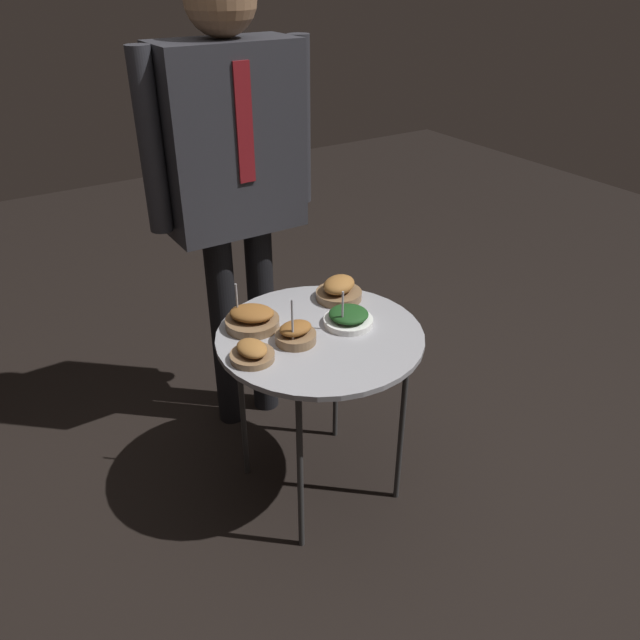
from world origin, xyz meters
name	(u,v)px	position (x,y,z in m)	size (l,w,h in m)	color
ground_plane	(320,483)	(0.00, 0.00, 0.00)	(8.00, 8.00, 0.00)	black
serving_cart	(320,345)	(0.00, 0.00, 0.61)	(0.67, 0.67, 0.66)	#939399
bowl_roast_front_left	(296,334)	(-0.09, 0.00, 0.69)	(0.13, 0.13, 0.17)	brown
bowl_spinach_near_rim	(348,317)	(0.11, 0.00, 0.69)	(0.16, 0.16, 0.14)	white
bowl_roast_mid_left	(252,319)	(-0.16, 0.15, 0.69)	(0.18, 0.18, 0.15)	brown
bowl_roast_back_left	(252,352)	(-0.25, -0.02, 0.68)	(0.14, 0.14, 0.06)	brown
bowl_roast_mid_right	(339,290)	(0.18, 0.16, 0.70)	(0.16, 0.16, 0.08)	brown
waiter_figure	(232,163)	(-0.02, 0.54, 1.09)	(0.63, 0.24, 1.71)	black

